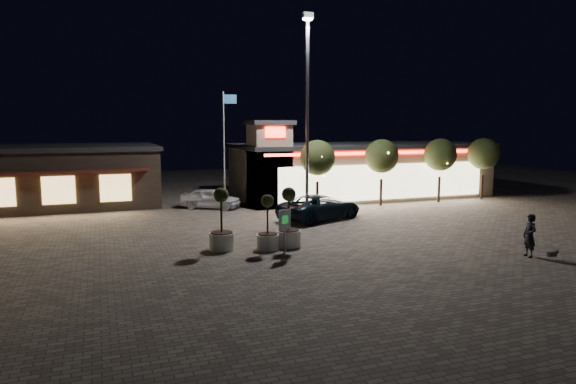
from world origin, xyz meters
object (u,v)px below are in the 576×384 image
object	(u,v)px
pedestrian	(530,236)
planter_mid	(268,232)
valet_sign	(285,223)
white_sedan	(210,198)
planter_left	(222,231)
pickup_truck	(320,207)

from	to	relation	value
pedestrian	planter_mid	xyz separation A→B (m)	(-10.40, 5.35, -0.15)
pedestrian	valet_sign	xyz separation A→B (m)	(-10.05, 3.95, 0.50)
white_sedan	pedestrian	xyz separation A→B (m)	(10.50, -17.95, 0.24)
white_sedan	planter_left	bearing A→B (deg)	-155.47
planter_mid	planter_left	bearing A→B (deg)	162.28
pedestrian	valet_sign	distance (m)	10.81
pickup_truck	planter_left	world-z (taller)	planter_left
pickup_truck	planter_left	xyz separation A→B (m)	(-7.41, -5.45, 0.13)
white_sedan	pickup_truck	bearing A→B (deg)	-106.12
valet_sign	pedestrian	bearing A→B (deg)	-21.44
pickup_truck	planter_mid	size ratio (longest dim) A/B	2.15
pedestrian	planter_left	xyz separation A→B (m)	(-12.44, 6.00, -0.05)
white_sedan	planter_left	world-z (taller)	planter_left
planter_mid	valet_sign	world-z (taller)	planter_mid
pickup_truck	planter_mid	xyz separation A→B (m)	(-5.37, -6.10, 0.03)
planter_left	valet_sign	size ratio (longest dim) A/B	1.40
planter_mid	valet_sign	xyz separation A→B (m)	(0.35, -1.40, 0.66)
white_sedan	pedestrian	distance (m)	20.80
white_sedan	valet_sign	size ratio (longest dim) A/B	2.00
planter_left	pickup_truck	bearing A→B (deg)	36.32
white_sedan	planter_mid	world-z (taller)	planter_mid
pickup_truck	planter_mid	distance (m)	8.13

